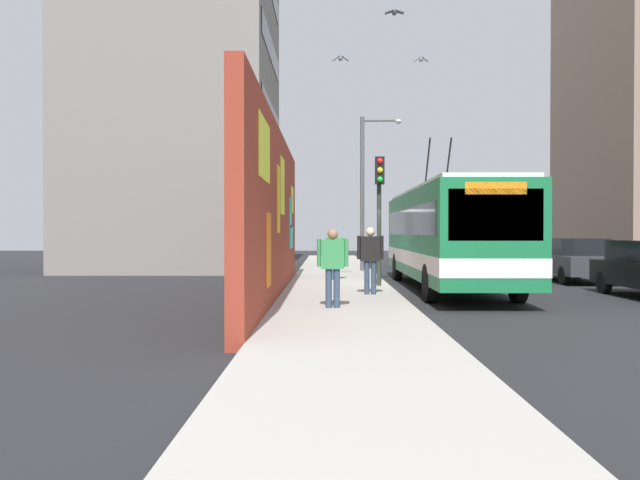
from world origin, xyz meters
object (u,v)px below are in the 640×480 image
traffic_light (379,198)px  street_lamp (367,182)px  parked_car_dark_gray (571,258)px  pedestrian_near_wall (333,261)px  pedestrian_midblock (335,252)px  city_bus (447,233)px  parked_car_silver (523,253)px  pedestrian_at_curb (370,254)px

traffic_light → street_lamp: (7.67, -0.10, 1.09)m
parked_car_dark_gray → pedestrian_near_wall: (-9.49, 8.84, 0.34)m
street_lamp → pedestrian_midblock: bearing=164.5°
city_bus → pedestrian_near_wall: city_bus is taller
pedestrian_near_wall → pedestrian_midblock: 8.19m
parked_car_silver → traffic_light: (-9.53, 7.35, 2.01)m
city_bus → traffic_light: (-0.45, 2.15, 1.08)m
pedestrian_near_wall → traffic_light: 6.06m
pedestrian_at_curb → street_lamp: street_lamp is taller
parked_car_dark_gray → pedestrian_midblock: size_ratio=2.95×
city_bus → traffic_light: 2.45m
parked_car_dark_gray → parked_car_silver: 5.67m
traffic_light → street_lamp: street_lamp is taller
pedestrian_near_wall → pedestrian_at_curb: pedestrian_at_curb is taller
parked_car_dark_gray → street_lamp: 8.76m
parked_car_silver → pedestrian_near_wall: pedestrian_near_wall is taller
city_bus → street_lamp: 7.81m
pedestrian_at_curb → street_lamp: size_ratio=0.27×
pedestrian_midblock → pedestrian_at_curb: pedestrian_at_curb is taller
parked_car_dark_gray → pedestrian_near_wall: pedestrian_near_wall is taller
parked_car_dark_gray → pedestrian_midblock: bearing=98.6°
city_bus → pedestrian_midblock: bearing=58.8°
pedestrian_midblock → pedestrian_at_curb: (-5.17, -0.87, 0.09)m
pedestrian_midblock → traffic_light: traffic_light is taller
city_bus → pedestrian_midblock: (2.10, 3.47, -0.63)m
parked_car_dark_gray → street_lamp: size_ratio=0.75×
parked_car_silver → traffic_light: size_ratio=1.04×
parked_car_dark_gray → pedestrian_at_curb: (-6.48, 7.81, 0.38)m
traffic_light → street_lamp: size_ratio=0.61×
city_bus → pedestrian_near_wall: 7.11m
street_lamp → traffic_light: bearing=179.3°
traffic_light → pedestrian_near_wall: bearing=165.2°
parked_car_dark_gray → street_lamp: street_lamp is taller
parked_car_silver → city_bus: bearing=150.2°
city_bus → pedestrian_midblock: 4.11m
parked_car_dark_gray → pedestrian_midblock: pedestrian_midblock is taller
city_bus → traffic_light: size_ratio=2.92×
traffic_light → parked_car_dark_gray: bearing=-62.3°
city_bus → traffic_light: bearing=101.8°
parked_car_silver → pedestrian_at_curb: pedestrian_at_curb is taller
parked_car_silver → pedestrian_near_wall: (-15.16, 8.84, 0.34)m
parked_car_silver → pedestrian_near_wall: size_ratio=2.39×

